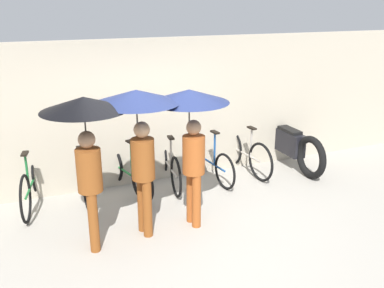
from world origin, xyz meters
The scene contains 12 objects.
ground_plane centered at (0.00, 0.00, 0.00)m, with size 30.00×30.00×0.00m, color #9E998E.
back_wall centered at (0.00, 2.23, 1.28)m, with size 12.84×0.12×2.56m.
parked_bicycle_0 centered at (-1.93, 1.93, 0.39)m, with size 0.53×1.76×1.03m.
parked_bicycle_1 centered at (-1.16, 1.93, 0.37)m, with size 0.44×1.77×1.05m.
parked_bicycle_2 centered at (-0.39, 1.88, 0.36)m, with size 0.57×1.71×0.97m.
parked_bicycle_3 centered at (0.39, 1.91, 0.37)m, with size 0.44×1.77×1.02m.
parked_bicycle_4 centered at (1.16, 1.87, 0.35)m, with size 0.44×1.74×1.10m.
parked_bicycle_5 centered at (1.93, 1.89, 0.38)m, with size 0.44×1.71×1.09m.
pedestrian_leading centered at (-1.24, 0.39, 1.63)m, with size 1.08×1.08×2.03m.
pedestrian_center centered at (-0.53, 0.50, 1.67)m, with size 1.16×1.16×2.04m.
pedestrian_trailing centered at (0.21, 0.48, 1.62)m, with size 1.12×1.12×1.99m.
motorcycle centered at (2.91, 1.86, 0.44)m, with size 0.58×2.22×0.97m.
Camera 1 is at (-1.99, -4.83, 3.13)m, focal length 40.00 mm.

